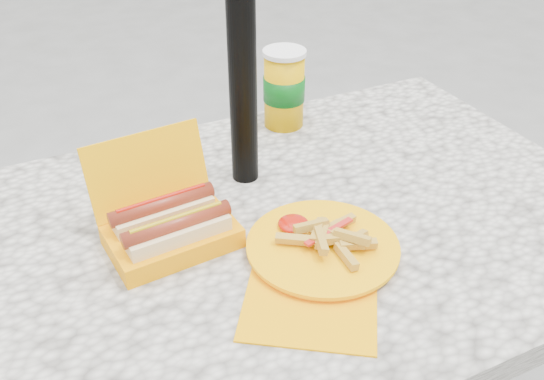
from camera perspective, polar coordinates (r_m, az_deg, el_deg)
name	(u,v)px	position (r m, az deg, el deg)	size (l,w,h in m)	color
picnic_table	(282,269)	(1.12, 0.97, -7.41)	(1.20, 0.80, 0.75)	beige
hotdog_box	(169,225)	(0.99, -9.63, -3.27)	(0.21, 0.19, 0.16)	#FFAA00
fries_plate	(322,249)	(0.97, 4.72, -5.54)	(0.33, 0.34, 0.05)	#F29C00
soda_cup	(284,88)	(1.31, 1.14, 9.55)	(0.09, 0.09, 0.17)	#E9A800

